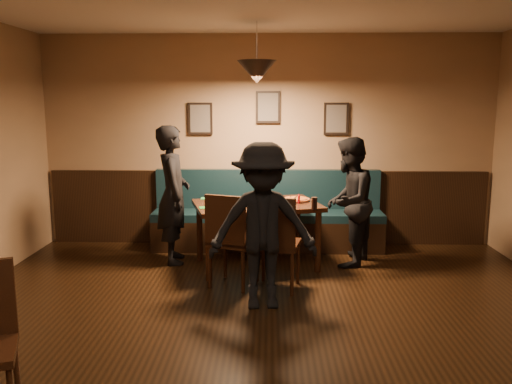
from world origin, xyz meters
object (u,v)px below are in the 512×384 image
booth_bench (268,211)px  soda_glass (314,203)px  diner_front (263,226)px  diner_left (173,195)px  diner_right (348,202)px  chair_near_right (277,242)px  chair_near_left (234,239)px  tabasco_bottle (299,199)px  dining_table (257,235)px

booth_bench → soda_glass: size_ratio=21.87×
diner_front → soda_glass: 1.06m
booth_bench → diner_left: size_ratio=1.82×
diner_left → diner_right: 2.08m
chair_near_right → diner_front: diner_front is taller
booth_bench → chair_near_left: booth_bench is taller
diner_left → diner_front: (1.09, -1.40, -0.04)m
diner_left → diner_right: bearing=-102.9°
chair_near_left → soda_glass: (0.87, 0.31, 0.33)m
soda_glass → chair_near_left: bearing=-160.1°
diner_right → tabasco_bottle: bearing=-57.5°
dining_table → diner_right: bearing=-10.1°
diner_left → diner_right: diner_left is taller
booth_bench → chair_near_right: bearing=-86.0°
diner_left → diner_right: (2.08, -0.07, -0.07)m
chair_near_left → diner_right: (1.30, 0.75, 0.26)m
chair_near_right → diner_right: diner_right is taller
booth_bench → diner_right: (0.95, -0.68, 0.26)m
chair_near_left → tabasco_bottle: chair_near_left is taller
chair_near_right → soda_glass: size_ratio=7.26×
chair_near_left → diner_front: size_ratio=0.64×
chair_near_right → tabasco_bottle: (0.26, 0.75, 0.32)m
diner_right → diner_front: size_ratio=0.97×
chair_near_left → diner_left: 1.17m
dining_table → chair_near_right: chair_near_right is taller
booth_bench → chair_near_left: bearing=-103.8°
chair_near_left → tabasco_bottle: bearing=62.8°
chair_near_right → diner_left: (-1.23, 0.91, 0.33)m
dining_table → chair_near_right: bearing=-88.0°
booth_bench → dining_table: bearing=-99.1°
diner_left → tabasco_bottle: 1.50m
booth_bench → dining_table: 0.79m
dining_table → diner_front: bearing=-100.9°
diner_right → diner_front: 1.66m
chair_near_left → diner_left: diner_left is taller
diner_right → soda_glass: 0.62m
chair_near_left → diner_right: size_ratio=0.66×
dining_table → chair_near_right: 0.80m
booth_bench → diner_right: bearing=-35.4°
chair_near_right → diner_right: bearing=56.8°
booth_bench → diner_left: diner_left is taller
chair_near_right → soda_glass: bearing=56.8°
dining_table → booth_bench: bearing=65.9°
chair_near_left → diner_front: bearing=-41.3°
chair_near_left → diner_front: (0.32, -0.59, 0.28)m
diner_front → dining_table: bearing=88.5°
booth_bench → chair_near_left: (-0.35, -1.43, -0.00)m
chair_near_right → diner_right: size_ratio=0.66×
chair_near_right → tabasco_bottle: 0.85m
dining_table → diner_left: size_ratio=0.86×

